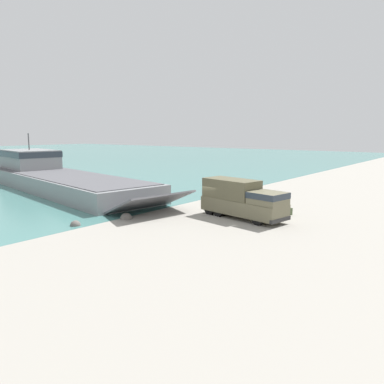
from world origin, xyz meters
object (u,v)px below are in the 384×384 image
at_px(cargo_crate, 287,211).
at_px(military_truck, 242,199).
at_px(soldier_on_ramp, 262,203).
at_px(landing_craft, 54,175).
at_px(mooring_bollard, 220,193).

bearing_deg(cargo_crate, military_truck, 145.81).
relative_size(military_truck, soldier_on_ramp, 4.76).
relative_size(landing_craft, soldier_on_ramp, 22.13).
bearing_deg(mooring_bollard, soldier_on_ramp, -121.80).
bearing_deg(landing_craft, soldier_on_ramp, -75.44).
height_order(mooring_bollard, cargo_crate, mooring_bollard).
distance_m(landing_craft, soldier_on_ramp, 29.09).
xyz_separation_m(landing_craft, military_truck, (0.24, -28.37, -0.01)).
xyz_separation_m(landing_craft, cargo_crate, (3.88, -30.84, -1.36)).
bearing_deg(cargo_crate, landing_craft, 97.17).
distance_m(soldier_on_ramp, cargo_crate, 2.28).
xyz_separation_m(landing_craft, soldier_on_ramp, (2.81, -28.94, -0.68)).
xyz_separation_m(military_truck, cargo_crate, (3.64, -2.47, -1.34)).
distance_m(military_truck, cargo_crate, 4.60).
xyz_separation_m(landing_craft, mooring_bollard, (7.78, -20.94, -1.23)).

